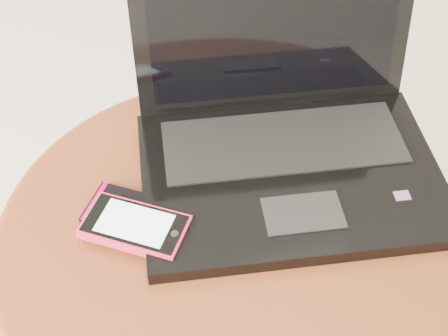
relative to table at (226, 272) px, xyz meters
name	(u,v)px	position (x,y,z in m)	size (l,w,h in m)	color
table	(226,272)	(0.00, 0.00, 0.00)	(0.56, 0.56, 0.45)	#512A15
laptop	(286,133)	(0.11, 0.09, 0.14)	(0.42, 0.37, 0.24)	black
phone_black	(136,215)	(-0.10, 0.05, 0.10)	(0.13, 0.12, 0.01)	black
phone_pink	(135,227)	(-0.10, 0.02, 0.11)	(0.13, 0.12, 0.01)	#E1244B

